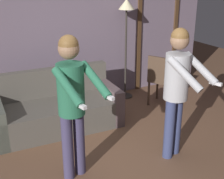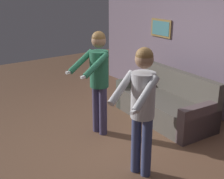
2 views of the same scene
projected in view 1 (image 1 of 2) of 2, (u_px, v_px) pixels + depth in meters
name	position (u px, v px, depth m)	size (l,w,h in m)	color
ground_plane	(115.00, 164.00, 3.98)	(12.00, 12.00, 0.00)	brown
back_wall_assembly	(54.00, 34.00, 5.28)	(6.40, 0.10, 2.60)	slate
couch	(57.00, 110.00, 4.84)	(1.95, 0.97, 0.87)	#565148
torchiere_lamp	(126.00, 20.00, 5.55)	(0.29, 0.29, 1.84)	#332D28
person_standing_left	(72.00, 96.00, 3.40)	(0.51, 0.70, 1.71)	#413C5F
person_standing_right	(177.00, 83.00, 3.81)	(0.55, 0.64, 1.70)	#38416C
dining_chair_distant	(161.00, 78.00, 5.50)	(0.57, 0.57, 0.93)	#4C3828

